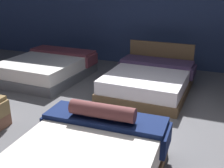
% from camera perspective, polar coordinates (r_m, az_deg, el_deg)
% --- Properties ---
extents(ground_plane, '(18.00, 18.00, 0.02)m').
position_cam_1_polar(ground_plane, '(4.16, 1.25, -10.15)').
color(ground_plane, '#5B5B60').
extents(bed_3, '(1.72, 2.03, 0.52)m').
position_cam_1_polar(bed_3, '(6.54, -13.12, 3.25)').
color(bed_3, '#54575F').
rests_on(bed_3, ground_plane).
extents(bed_4, '(1.63, 1.97, 0.84)m').
position_cam_1_polar(bed_4, '(5.63, 7.62, 0.77)').
color(bed_4, brown).
rests_on(bed_4, ground_plane).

